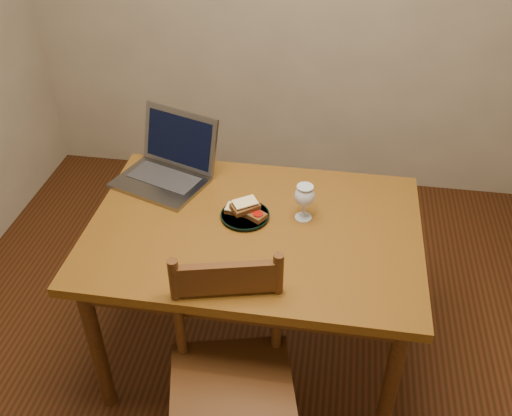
# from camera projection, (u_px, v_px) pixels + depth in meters

# --- Properties ---
(floor) EXTENTS (3.20, 3.20, 0.02)m
(floor) POSITION_uv_depth(u_px,v_px,m) (252.00, 368.00, 2.61)
(floor) COLOR black
(floor) RESTS_ON ground
(table) EXTENTS (1.30, 0.90, 0.74)m
(table) POSITION_uv_depth(u_px,v_px,m) (254.00, 243.00, 2.29)
(table) COLOR #4D2D0C
(table) RESTS_ON floor
(chair) EXTENTS (0.51, 0.50, 0.46)m
(chair) POSITION_uv_depth(u_px,v_px,m) (231.00, 372.00, 1.98)
(chair) COLOR #351E0B
(chair) RESTS_ON floor
(plate) EXTENTS (0.20, 0.20, 0.02)m
(plate) POSITION_uv_depth(u_px,v_px,m) (245.00, 216.00, 2.28)
(plate) COLOR black
(plate) RESTS_ON table
(sandwich_cheese) EXTENTS (0.10, 0.07, 0.03)m
(sandwich_cheese) POSITION_uv_depth(u_px,v_px,m) (237.00, 209.00, 2.27)
(sandwich_cheese) COLOR #381E0C
(sandwich_cheese) RESTS_ON plate
(sandwich_tomato) EXTENTS (0.11, 0.10, 0.03)m
(sandwich_tomato) POSITION_uv_depth(u_px,v_px,m) (254.00, 214.00, 2.25)
(sandwich_tomato) COLOR #381E0C
(sandwich_tomato) RESTS_ON plate
(sandwich_top) EXTENTS (0.13, 0.12, 0.03)m
(sandwich_top) POSITION_uv_depth(u_px,v_px,m) (245.00, 206.00, 2.25)
(sandwich_top) COLOR #381E0C
(sandwich_top) RESTS_ON plate
(milk_glass) EXTENTS (0.08, 0.08, 0.16)m
(milk_glass) POSITION_uv_depth(u_px,v_px,m) (304.00, 202.00, 2.23)
(milk_glass) COLOR white
(milk_glass) RESTS_ON table
(laptop) EXTENTS (0.46, 0.44, 0.27)m
(laptop) POSITION_uv_depth(u_px,v_px,m) (169.00, 162.00, 2.48)
(laptop) COLOR slate
(laptop) RESTS_ON table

